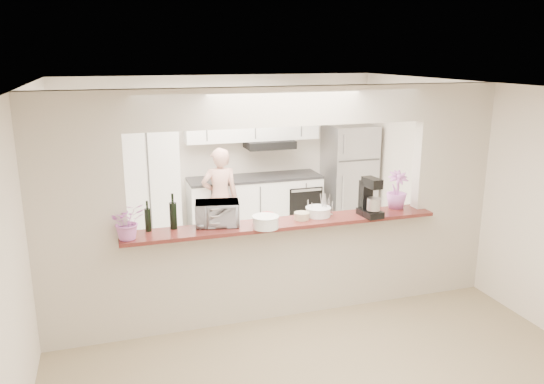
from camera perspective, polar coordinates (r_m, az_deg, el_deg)
name	(u,v)px	position (r m, az deg, el deg)	size (l,w,h in m)	color
floor	(282,313)	(6.09, 1.11, -12.86)	(6.00, 6.00, 0.00)	tan
tile_overlay	(247,262)	(7.44, -2.74, -7.54)	(5.00, 2.90, 0.01)	beige
partition	(283,185)	(5.56, 1.19, 0.80)	(5.00, 0.15, 2.50)	beige
bar_counter	(283,265)	(5.84, 1.15, -7.87)	(3.40, 0.38, 1.09)	beige
kitchen_cabinets	(215,177)	(8.20, -6.19, 1.62)	(3.15, 0.62, 2.25)	white
refrigerator	(349,176)	(8.86, 8.25, 1.71)	(0.75, 0.70, 1.70)	#ABACB0
flower_left	(128,221)	(5.24, -15.26, -3.04)	(0.32, 0.28, 0.36)	#C568A4
wine_bottle_a	(148,219)	(5.44, -13.21, -2.88)	(0.06, 0.06, 0.31)	black
wine_bottle_b	(173,215)	(5.45, -10.58, -2.45)	(0.07, 0.07, 0.37)	black
toaster_oven	(217,214)	(5.51, -5.92, -2.32)	(0.45, 0.30, 0.25)	silver
serving_bowls	(217,215)	(5.51, -5.92, -2.47)	(0.30, 0.30, 0.22)	white
plate_stack_a	(266,222)	(5.41, -0.70, -3.24)	(0.27, 0.27, 0.13)	white
plate_stack_b	(318,212)	(5.83, 4.99, -2.11)	(0.28, 0.28, 0.10)	white
red_bowl	(267,216)	(5.69, -0.52, -2.62)	(0.15, 0.15, 0.07)	maroon
tan_bowl	(302,216)	(5.70, 3.21, -2.58)	(0.16, 0.16, 0.08)	tan
utensil_caddy	(320,206)	(5.84, 5.20, -1.54)	(0.27, 0.16, 0.24)	silver
stand_mixer	(370,199)	(5.86, 10.49, -0.73)	(0.21, 0.31, 0.43)	black
flower_right	(397,190)	(6.23, 13.28, 0.23)	(0.24, 0.24, 0.43)	#CF6FCE
person	(220,198)	(7.85, -5.60, -0.67)	(0.54, 0.36, 1.49)	#D39B89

